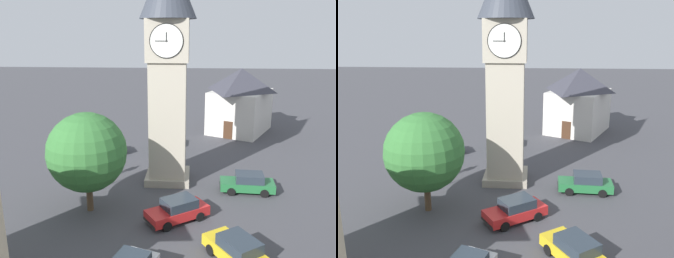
% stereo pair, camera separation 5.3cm
% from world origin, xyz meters
% --- Properties ---
extents(ground_plane, '(200.00, 200.00, 0.00)m').
position_xyz_m(ground_plane, '(0.00, 0.00, 0.00)').
color(ground_plane, '#424247').
extents(clock_tower, '(4.33, 4.33, 18.29)m').
position_xyz_m(clock_tower, '(0.00, 0.00, 10.63)').
color(clock_tower, '#A59C89').
rests_on(clock_tower, ground).
extents(car_blue_kerb, '(1.90, 4.17, 1.53)m').
position_xyz_m(car_blue_kerb, '(0.77, -8.40, 0.76)').
color(car_blue_kerb, '#236B38').
rests_on(car_blue_kerb, ground).
extents(car_silver_kerb, '(3.70, 4.37, 1.53)m').
position_xyz_m(car_silver_kerb, '(-4.50, 10.88, 0.76)').
color(car_silver_kerb, gold).
rests_on(car_silver_kerb, ground).
extents(car_red_corner, '(4.46, 3.20, 1.53)m').
position_xyz_m(car_red_corner, '(6.87, -5.78, 0.76)').
color(car_red_corner, '#2D5BB7').
rests_on(car_red_corner, ground).
extents(car_white_side, '(4.37, 3.70, 1.53)m').
position_xyz_m(car_white_side, '(-1.12, 6.64, 0.76)').
color(car_white_side, red).
rests_on(car_white_side, ground).
extents(car_black_far, '(4.20, 1.96, 1.53)m').
position_xyz_m(car_black_far, '(-6.31, 1.95, 0.76)').
color(car_black_far, '#236B38').
rests_on(car_black_far, ground).
extents(pedestrian, '(0.53, 0.32, 1.69)m').
position_xyz_m(pedestrian, '(4.68, -0.73, 1.01)').
color(pedestrian, black).
rests_on(pedestrian, ground).
extents(tree, '(5.37, 5.37, 6.95)m').
position_xyz_m(tree, '(5.02, 5.66, 4.25)').
color(tree, brown).
rests_on(tree, ground).
extents(building_terrace_right, '(9.27, 10.11, 7.88)m').
position_xyz_m(building_terrace_right, '(-7.82, -15.88, 4.03)').
color(building_terrace_right, beige).
rests_on(building_terrace_right, ground).
extents(road_sign, '(0.60, 0.07, 2.80)m').
position_xyz_m(road_sign, '(4.81, 1.52, 1.90)').
color(road_sign, gray).
rests_on(road_sign, ground).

